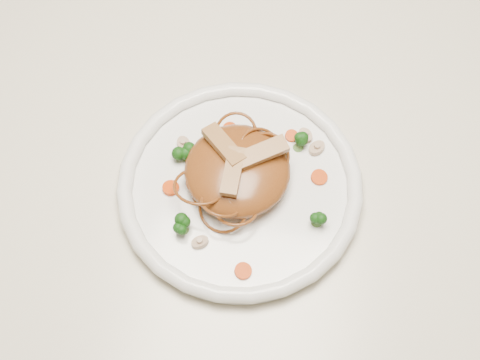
# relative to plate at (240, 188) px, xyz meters

# --- Properties ---
(ground) EXTENTS (4.00, 4.00, 0.00)m
(ground) POSITION_rel_plate_xyz_m (-0.02, 0.10, -0.76)
(ground) COLOR #4C341A
(ground) RESTS_ON ground
(table) EXTENTS (1.20, 0.80, 0.75)m
(table) POSITION_rel_plate_xyz_m (-0.02, 0.10, -0.11)
(table) COLOR beige
(table) RESTS_ON ground
(plate) EXTENTS (0.34, 0.34, 0.02)m
(plate) POSITION_rel_plate_xyz_m (0.00, 0.00, 0.00)
(plate) COLOR white
(plate) RESTS_ON table
(noodle_mound) EXTENTS (0.15, 0.15, 0.04)m
(noodle_mound) POSITION_rel_plate_xyz_m (-0.00, 0.01, 0.03)
(noodle_mound) COLOR brown
(noodle_mound) RESTS_ON plate
(chicken_a) EXTENTS (0.07, 0.06, 0.01)m
(chicken_a) POSITION_rel_plate_xyz_m (0.02, 0.02, 0.06)
(chicken_a) COLOR #A0744C
(chicken_a) RESTS_ON noodle_mound
(chicken_b) EXTENTS (0.06, 0.06, 0.01)m
(chicken_b) POSITION_rel_plate_xyz_m (-0.02, 0.03, 0.06)
(chicken_b) COLOR #A0744C
(chicken_b) RESTS_ON noodle_mound
(chicken_c) EXTENTS (0.02, 0.06, 0.01)m
(chicken_c) POSITION_rel_plate_xyz_m (-0.01, -0.01, 0.06)
(chicken_c) COLOR #A0744C
(chicken_c) RESTS_ON noodle_mound
(broccoli_0) EXTENTS (0.03, 0.03, 0.03)m
(broccoli_0) POSITION_rel_plate_xyz_m (0.07, 0.07, 0.02)
(broccoli_0) COLOR #14470E
(broccoli_0) RESTS_ON plate
(broccoli_1) EXTENTS (0.03, 0.03, 0.03)m
(broccoli_1) POSITION_rel_plate_xyz_m (-0.08, 0.03, 0.02)
(broccoli_1) COLOR #14470E
(broccoli_1) RESTS_ON plate
(broccoli_2) EXTENTS (0.03, 0.03, 0.03)m
(broccoli_2) POSITION_rel_plate_xyz_m (-0.06, -0.07, 0.02)
(broccoli_2) COLOR #14470E
(broccoli_2) RESTS_ON plate
(broccoli_3) EXTENTS (0.03, 0.03, 0.03)m
(broccoli_3) POSITION_rel_plate_xyz_m (0.10, -0.03, 0.02)
(broccoli_3) COLOR #14470E
(broccoli_3) RESTS_ON plate
(carrot_0) EXTENTS (0.02, 0.02, 0.00)m
(carrot_0) POSITION_rel_plate_xyz_m (0.05, 0.08, 0.01)
(carrot_0) COLOR #D13F07
(carrot_0) RESTS_ON plate
(carrot_1) EXTENTS (0.02, 0.02, 0.00)m
(carrot_1) POSITION_rel_plate_xyz_m (-0.08, -0.02, 0.01)
(carrot_1) COLOR #D13F07
(carrot_1) RESTS_ON plate
(carrot_2) EXTENTS (0.03, 0.03, 0.00)m
(carrot_2) POSITION_rel_plate_xyz_m (0.10, 0.03, 0.01)
(carrot_2) COLOR #D13F07
(carrot_2) RESTS_ON plate
(carrot_3) EXTENTS (0.02, 0.02, 0.00)m
(carrot_3) POSITION_rel_plate_xyz_m (-0.03, 0.08, 0.01)
(carrot_3) COLOR #D13F07
(carrot_3) RESTS_ON plate
(carrot_4) EXTENTS (0.03, 0.03, 0.00)m
(carrot_4) POSITION_rel_plate_xyz_m (0.02, -0.11, 0.01)
(carrot_4) COLOR #D13F07
(carrot_4) RESTS_ON plate
(mushroom_0) EXTENTS (0.03, 0.03, 0.01)m
(mushroom_0) POSITION_rel_plate_xyz_m (-0.03, -0.09, 0.01)
(mushroom_0) COLOR beige
(mushroom_0) RESTS_ON plate
(mushroom_1) EXTENTS (0.03, 0.03, 0.01)m
(mushroom_1) POSITION_rel_plate_xyz_m (0.09, 0.07, 0.01)
(mushroom_1) COLOR beige
(mushroom_1) RESTS_ON plate
(mushroom_2) EXTENTS (0.03, 0.03, 0.01)m
(mushroom_2) POSITION_rel_plate_xyz_m (-0.08, 0.05, 0.01)
(mushroom_2) COLOR beige
(mushroom_2) RESTS_ON plate
(mushroom_3) EXTENTS (0.03, 0.03, 0.01)m
(mushroom_3) POSITION_rel_plate_xyz_m (0.07, 0.09, 0.01)
(mushroom_3) COLOR beige
(mushroom_3) RESTS_ON plate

